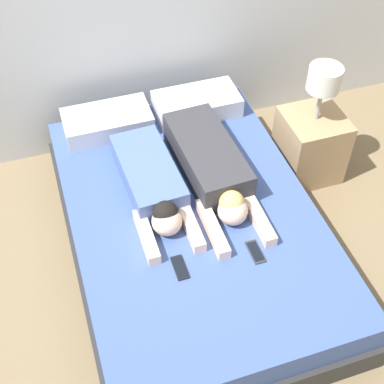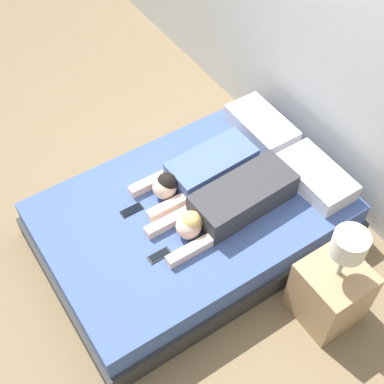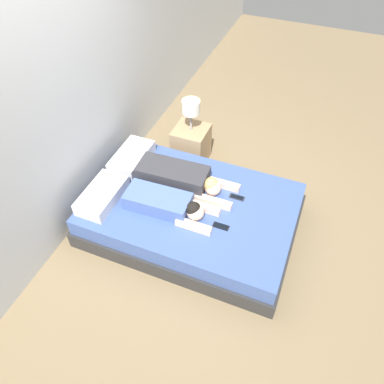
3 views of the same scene
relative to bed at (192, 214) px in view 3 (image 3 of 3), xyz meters
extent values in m
plane|color=#7F6B4C|center=(0.00, 0.00, -0.19)|extent=(12.00, 12.00, 0.00)
cube|color=silver|center=(0.00, 1.24, 1.11)|extent=(12.00, 0.06, 2.60)
cube|color=#2D2D2D|center=(0.00, 0.00, -0.09)|extent=(1.48, 2.17, 0.19)
cube|color=#3F5999|center=(0.00, 0.00, 0.10)|extent=(1.42, 2.11, 0.19)
cube|color=silver|center=(-0.32, 0.87, 0.27)|extent=(0.59, 0.32, 0.14)
cube|color=silver|center=(0.32, 0.87, 0.27)|extent=(0.59, 0.32, 0.14)
cube|color=#4C66A5|center=(-0.19, 0.30, 0.28)|extent=(0.34, 0.67, 0.17)
sphere|color=beige|center=(-0.19, -0.11, 0.29)|extent=(0.18, 0.18, 0.18)
sphere|color=black|center=(-0.19, -0.09, 0.32)|extent=(0.15, 0.15, 0.15)
cube|color=beige|center=(-0.32, -0.14, 0.23)|extent=(0.07, 0.36, 0.07)
cube|color=beige|center=(-0.06, -0.14, 0.23)|extent=(0.07, 0.36, 0.07)
cube|color=#333338|center=(0.20, 0.30, 0.30)|extent=(0.36, 0.77, 0.21)
sphere|color=beige|center=(0.20, -0.16, 0.29)|extent=(0.18, 0.18, 0.18)
sphere|color=#D8B266|center=(0.20, -0.13, 0.33)|extent=(0.15, 0.15, 0.15)
cube|color=beige|center=(0.06, -0.20, 0.23)|extent=(0.07, 0.41, 0.07)
cube|color=beige|center=(0.33, -0.20, 0.23)|extent=(0.07, 0.41, 0.07)
cube|color=black|center=(-0.20, -0.38, 0.20)|extent=(0.06, 0.16, 0.01)
cube|color=black|center=(-0.20, -0.38, 0.21)|extent=(0.05, 0.14, 0.00)
cube|color=#2D2D33|center=(0.24, -0.41, 0.20)|extent=(0.06, 0.16, 0.01)
cube|color=black|center=(0.24, -0.41, 0.21)|extent=(0.05, 0.14, 0.00)
cube|color=tan|center=(1.02, 0.42, 0.06)|extent=(0.41, 0.41, 0.50)
cylinder|color=#999999|center=(1.02, 0.42, 0.43)|extent=(0.03, 0.03, 0.24)
cylinder|color=silver|center=(1.02, 0.42, 0.63)|extent=(0.22, 0.22, 0.16)
camera|label=1|loc=(-0.65, -1.99, 2.59)|focal=50.00mm
camera|label=2|loc=(1.95, -1.28, 3.21)|focal=50.00mm
camera|label=3|loc=(-2.42, -0.98, 3.06)|focal=35.00mm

